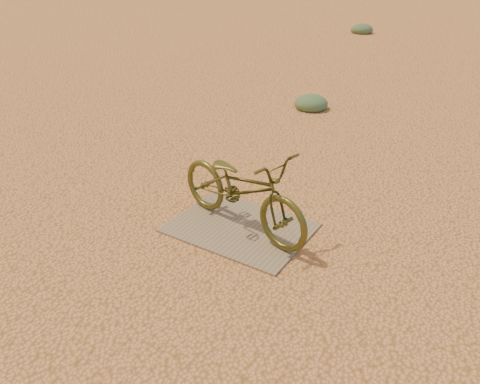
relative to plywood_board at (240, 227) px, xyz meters
The scene contains 5 objects.
ground 0.46m from the plywood_board, 149.89° to the left, with size 120.00×120.00×0.00m, color #DC8A55.
plywood_board is the anchor object (origin of this frame).
bicycle 0.47m from the plywood_board, 43.35° to the left, with size 0.61×1.76×0.92m, color #47461A.
kale_a 4.45m from the plywood_board, 104.86° to the left, with size 0.63×0.63×0.35m, color #54714C.
kale_c 13.56m from the plywood_board, 103.96° to the left, with size 0.76×0.76×0.42m, color #54714C.
Camera 1 is at (2.71, -3.87, 2.73)m, focal length 35.00 mm.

